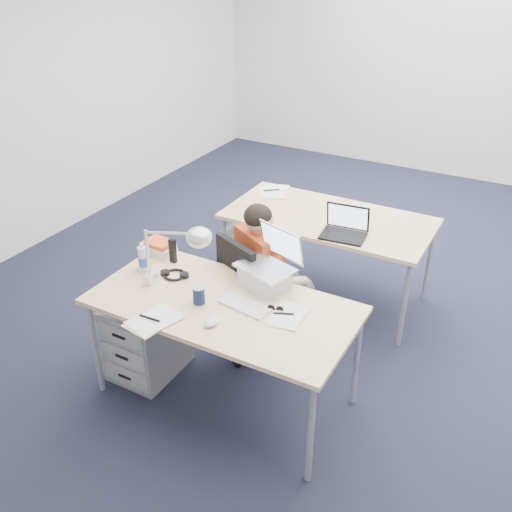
% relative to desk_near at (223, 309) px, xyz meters
% --- Properties ---
extents(floor, '(7.00, 7.00, 0.00)m').
position_rel_desk_near_xyz_m(floor, '(0.25, 1.28, -0.68)').
color(floor, black).
rests_on(floor, ground).
extents(room, '(6.02, 7.02, 2.80)m').
position_rel_desk_near_xyz_m(room, '(0.25, 1.28, 1.03)').
color(room, beige).
rests_on(room, ground).
extents(desk_near, '(1.60, 0.80, 0.73)m').
position_rel_desk_near_xyz_m(desk_near, '(0.00, 0.00, 0.00)').
color(desk_near, tan).
rests_on(desk_near, ground).
extents(desk_far, '(1.60, 0.80, 0.73)m').
position_rel_desk_near_xyz_m(desk_far, '(0.09, 1.42, 0.00)').
color(desk_far, tan).
rests_on(desk_far, ground).
extents(office_chair, '(0.77, 0.77, 0.93)m').
position_rel_desk_near_xyz_m(office_chair, '(-0.07, 0.53, -0.42)').
color(office_chair, black).
rests_on(office_chair, ground).
extents(seated_person, '(0.56, 0.68, 1.12)m').
position_rel_desk_near_xyz_m(seated_person, '(-0.01, 0.68, -0.12)').
color(seated_person, '#A43817').
rests_on(seated_person, ground).
extents(drawer_pedestal_near, '(0.40, 0.50, 0.55)m').
position_rel_desk_near_xyz_m(drawer_pedestal_near, '(-0.60, -0.02, -0.41)').
color(drawer_pedestal_near, gray).
rests_on(drawer_pedestal_near, ground).
extents(drawer_pedestal_far, '(0.40, 0.50, 0.55)m').
position_rel_desk_near_xyz_m(drawer_pedestal_far, '(-0.51, 1.28, -0.41)').
color(drawer_pedestal_far, gray).
rests_on(drawer_pedestal_far, ground).
extents(silver_laptop, '(0.41, 0.36, 0.36)m').
position_rel_desk_near_xyz_m(silver_laptop, '(0.13, 0.29, 0.23)').
color(silver_laptop, silver).
rests_on(silver_laptop, desk_near).
extents(wireless_keyboard, '(0.33, 0.18, 0.02)m').
position_rel_desk_near_xyz_m(wireless_keyboard, '(0.13, 0.03, 0.05)').
color(wireless_keyboard, white).
rests_on(wireless_keyboard, desk_near).
extents(computer_mouse, '(0.09, 0.11, 0.04)m').
position_rel_desk_near_xyz_m(computer_mouse, '(0.06, -0.22, 0.06)').
color(computer_mouse, white).
rests_on(computer_mouse, desk_near).
extents(headphones, '(0.22, 0.19, 0.03)m').
position_rel_desk_near_xyz_m(headphones, '(-0.43, 0.11, 0.06)').
color(headphones, black).
rests_on(headphones, desk_near).
extents(can_koozie, '(0.09, 0.09, 0.12)m').
position_rel_desk_near_xyz_m(can_koozie, '(-0.12, -0.07, 0.11)').
color(can_koozie, '#162346').
rests_on(can_koozie, desk_near).
extents(water_bottle, '(0.08, 0.08, 0.21)m').
position_rel_desk_near_xyz_m(water_bottle, '(-0.64, 0.06, 0.15)').
color(water_bottle, silver).
rests_on(water_bottle, desk_near).
extents(bear_figurine, '(0.09, 0.08, 0.14)m').
position_rel_desk_near_xyz_m(bear_figurine, '(-0.67, 0.10, 0.12)').
color(bear_figurine, '#2F691C').
rests_on(bear_figurine, desk_near).
extents(book_stack, '(0.22, 0.18, 0.09)m').
position_rel_desk_near_xyz_m(book_stack, '(-0.71, 0.31, 0.09)').
color(book_stack, silver).
rests_on(book_stack, desk_near).
extents(cordless_phone, '(0.05, 0.03, 0.17)m').
position_rel_desk_near_xyz_m(cordless_phone, '(-0.55, 0.26, 0.13)').
color(cordless_phone, black).
rests_on(cordless_phone, desk_near).
extents(papers_left, '(0.27, 0.33, 0.01)m').
position_rel_desk_near_xyz_m(papers_left, '(-0.25, -0.35, 0.05)').
color(papers_left, '#DADE80').
rests_on(papers_left, desk_near).
extents(papers_right, '(0.21, 0.28, 0.01)m').
position_rel_desk_near_xyz_m(papers_right, '(0.39, 0.06, 0.05)').
color(papers_right, '#DADE80').
rests_on(papers_right, desk_near).
extents(sunglasses, '(0.11, 0.07, 0.02)m').
position_rel_desk_near_xyz_m(sunglasses, '(0.31, 0.08, 0.06)').
color(sunglasses, black).
rests_on(sunglasses, desk_near).
extents(desk_lamp, '(0.46, 0.24, 0.50)m').
position_rel_desk_near_xyz_m(desk_lamp, '(-0.37, -0.03, 0.30)').
color(desk_lamp, silver).
rests_on(desk_lamp, desk_near).
extents(dark_laptop, '(0.35, 0.34, 0.23)m').
position_rel_desk_near_xyz_m(dark_laptop, '(0.31, 1.16, 0.16)').
color(dark_laptop, black).
rests_on(dark_laptop, desk_far).
extents(far_cup, '(0.08, 0.08, 0.09)m').
position_rel_desk_near_xyz_m(far_cup, '(0.34, 1.57, 0.09)').
color(far_cup, white).
rests_on(far_cup, desk_far).
extents(far_papers, '(0.30, 0.36, 0.01)m').
position_rel_desk_near_xyz_m(far_papers, '(-0.51, 1.65, 0.05)').
color(far_papers, white).
rests_on(far_papers, desk_far).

